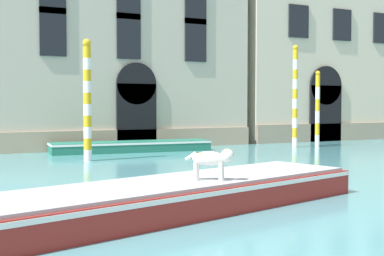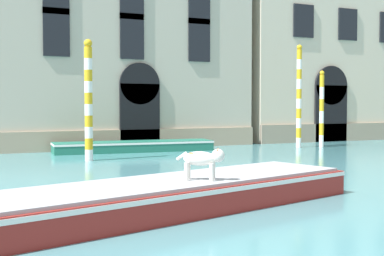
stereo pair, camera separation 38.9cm
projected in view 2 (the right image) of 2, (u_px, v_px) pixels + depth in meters
The scene contains 7 objects.
palazzo_left at pixel (112, 17), 26.05m from camera, with size 12.26×6.13×12.49m.
boat_foreground at pixel (153, 197), 9.69m from camera, with size 9.19×4.32×0.57m.
dog_on_deck at pixel (203, 159), 9.88m from camera, with size 0.78×0.61×0.61m.
boat_moored_near_palazzo at pixel (134, 146), 22.22m from camera, with size 6.73×1.94×0.43m.
mooring_pole_0 at pixel (299, 96), 24.21m from camera, with size 0.24×0.24×4.66m.
mooring_pole_4 at pixel (322, 109), 24.43m from camera, with size 0.21×0.21×3.50m.
mooring_pole_5 at pixel (89, 100), 18.54m from camera, with size 0.29×0.29×4.23m.
Camera 2 is at (-7.31, -1.79, 1.99)m, focal length 50.00 mm.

